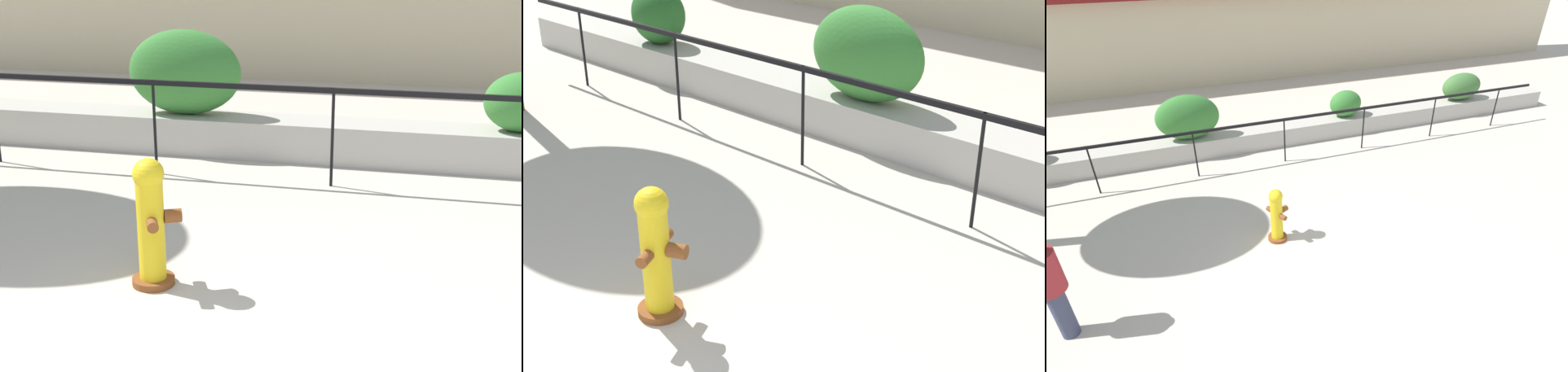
# 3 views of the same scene
# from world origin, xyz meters

# --- Properties ---
(planter_wall_low) EXTENTS (18.00, 0.70, 0.50)m
(planter_wall_low) POSITION_xyz_m (0.00, 6.00, 0.25)
(planter_wall_low) COLOR #B7B2A8
(planter_wall_low) RESTS_ON ground
(fence_railing_segment) EXTENTS (15.00, 0.05, 1.15)m
(fence_railing_segment) POSITION_xyz_m (-0.00, 4.90, 1.02)
(fence_railing_segment) COLOR black
(fence_railing_segment) RESTS_ON ground
(hedge_bush_1) EXTENTS (1.54, 0.67, 1.12)m
(hedge_bush_1) POSITION_xyz_m (-2.13, 6.00, 1.06)
(hedge_bush_1) COLOR #387F33
(hedge_bush_1) RESTS_ON planter_wall_low
(fire_hydrant) EXTENTS (0.48, 0.47, 1.08)m
(fire_hydrant) POSITION_xyz_m (-1.06, 2.03, 0.55)
(fire_hydrant) COLOR brown
(fire_hydrant) RESTS_ON ground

